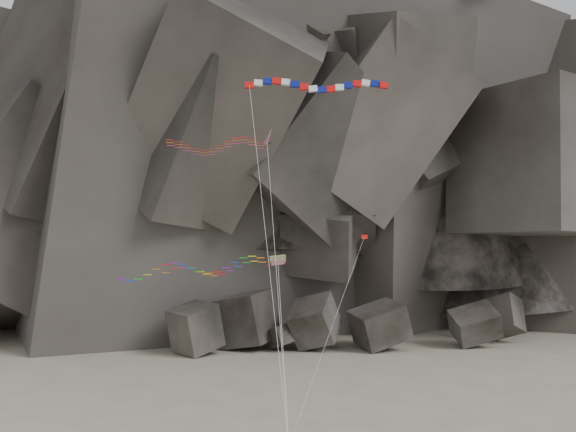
{
  "coord_description": "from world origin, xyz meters",
  "views": [
    {
      "loc": [
        -5.9,
        -55.46,
        15.59
      ],
      "look_at": [
        -1.12,
        6.0,
        17.74
      ],
      "focal_mm": 40.0,
      "sensor_mm": 36.0,
      "label": 1
    }
  ],
  "objects": [
    {
      "name": "boulder_field",
      "position": [
        6.1,
        34.55,
        2.68
      ],
      "size": [
        52.98,
        15.52,
        9.26
      ],
      "color": "#47423F",
      "rests_on": "ground"
    },
    {
      "name": "pennant_kite",
      "position": [
        4.42,
        1.64,
        13.0
      ],
      "size": [
        8.93,
        17.24,
        14.26
      ],
      "rotation": [
        0.0,
        0.0,
        0.03
      ],
      "color": "red",
      "rests_on": "ground"
    },
    {
      "name": "parafoil_kite",
      "position": [
        -9.8,
        1.45,
        12.97
      ],
      "size": [
        15.19,
        14.11,
        12.49
      ],
      "rotation": [
        0.0,
        0.0,
        0.16
      ],
      "color": "#DAEF0D",
      "rests_on": "ground"
    },
    {
      "name": "delta_kite",
      "position": [
        -8.29,
        3.49,
        24.19
      ],
      "size": [
        10.42,
        17.03,
        24.17
      ],
      "rotation": [
        0.0,
        0.0,
        0.16
      ],
      "color": "red",
      "rests_on": "ground"
    },
    {
      "name": "headland",
      "position": [
        0.0,
        70.0,
        42.0
      ],
      "size": [
        110.0,
        70.0,
        84.0
      ],
      "primitive_type": null,
      "color": "#514842",
      "rests_on": "ground"
    },
    {
      "name": "ground",
      "position": [
        0.0,
        0.0,
        0.0
      ],
      "size": [
        260.0,
        260.0,
        0.0
      ],
      "primitive_type": "plane",
      "color": "#A99E88",
      "rests_on": "ground"
    },
    {
      "name": "banner_kite",
      "position": [
        1.06,
        1.0,
        29.19
      ],
      "size": [
        12.89,
        13.77,
        28.24
      ],
      "rotation": [
        0.0,
        0.0,
        -0.01
      ],
      "color": "red",
      "rests_on": "ground"
    }
  ]
}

